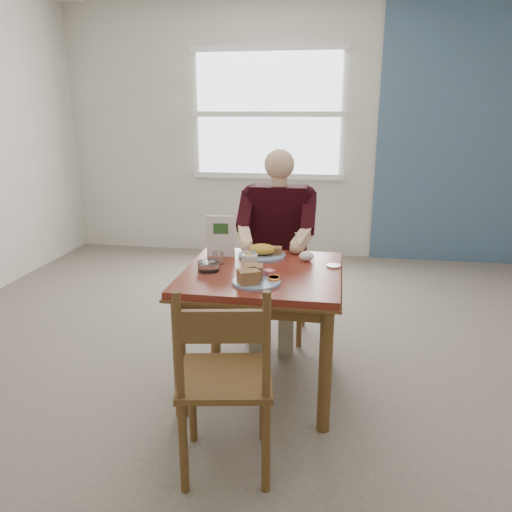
% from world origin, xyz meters
% --- Properties ---
extents(floor, '(6.00, 6.00, 0.00)m').
position_xyz_m(floor, '(0.00, 0.00, 0.00)').
color(floor, '#635950').
rests_on(floor, ground).
extents(wall_back, '(5.50, 0.00, 5.50)m').
position_xyz_m(wall_back, '(0.00, 3.00, 1.40)').
color(wall_back, silver).
rests_on(wall_back, ground).
extents(accent_panel, '(1.60, 0.02, 2.80)m').
position_xyz_m(accent_panel, '(1.60, 2.98, 1.40)').
color(accent_panel, '#44617E').
rests_on(accent_panel, ground).
extents(lemon_wedge, '(0.07, 0.06, 0.03)m').
position_xyz_m(lemon_wedge, '(-0.02, -0.23, 0.77)').
color(lemon_wedge, yellow).
rests_on(lemon_wedge, table).
extents(napkin, '(0.10, 0.08, 0.06)m').
position_xyz_m(napkin, '(0.24, 0.23, 0.78)').
color(napkin, white).
rests_on(napkin, table).
extents(metal_dish, '(0.09, 0.09, 0.01)m').
position_xyz_m(metal_dish, '(0.41, 0.13, 0.76)').
color(metal_dish, silver).
rests_on(metal_dish, table).
extents(window, '(1.72, 0.04, 1.42)m').
position_xyz_m(window, '(-0.40, 2.97, 1.60)').
color(window, white).
rests_on(window, wall_back).
extents(table, '(0.92, 0.92, 0.75)m').
position_xyz_m(table, '(0.00, 0.00, 0.64)').
color(table, maroon).
rests_on(table, ground).
extents(chair_far, '(0.42, 0.42, 0.95)m').
position_xyz_m(chair_far, '(0.00, 0.80, 0.48)').
color(chair_far, brown).
rests_on(chair_far, ground).
extents(chair_near, '(0.49, 0.49, 0.95)m').
position_xyz_m(chair_near, '(-0.05, -0.78, 0.48)').
color(chair_near, brown).
rests_on(chair_near, ground).
extents(diner, '(0.53, 0.56, 1.39)m').
position_xyz_m(diner, '(0.00, 0.71, 0.81)').
color(diner, gray).
rests_on(diner, chair_far).
extents(near_plate, '(0.33, 0.33, 0.09)m').
position_xyz_m(near_plate, '(-0.01, -0.23, 0.78)').
color(near_plate, white).
rests_on(near_plate, table).
extents(far_plate, '(0.30, 0.30, 0.08)m').
position_xyz_m(far_plate, '(-0.04, 0.28, 0.78)').
color(far_plate, white).
rests_on(far_plate, table).
extents(caddy, '(0.11, 0.11, 0.07)m').
position_xyz_m(caddy, '(-0.10, 0.14, 0.78)').
color(caddy, white).
rests_on(caddy, table).
extents(shakers, '(0.09, 0.06, 0.08)m').
position_xyz_m(shakers, '(-0.28, 0.09, 0.79)').
color(shakers, white).
rests_on(shakers, table).
extents(creamer, '(0.14, 0.14, 0.06)m').
position_xyz_m(creamer, '(-0.30, -0.07, 0.78)').
color(creamer, white).
rests_on(creamer, table).
extents(menu, '(0.18, 0.03, 0.26)m').
position_xyz_m(menu, '(-0.30, 0.24, 0.88)').
color(menu, white).
rests_on(menu, table).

